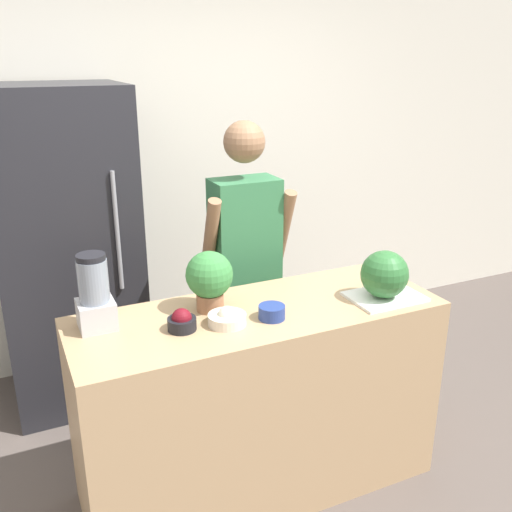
{
  "coord_description": "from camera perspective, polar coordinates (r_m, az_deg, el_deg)",
  "views": [
    {
      "loc": [
        -0.99,
        -1.81,
        2.05
      ],
      "look_at": [
        0.0,
        0.33,
        1.2
      ],
      "focal_mm": 40.0,
      "sensor_mm": 36.0,
      "label": 1
    }
  ],
  "objects": [
    {
      "name": "potted_plant",
      "position": [
        2.52,
        -4.69,
        -2.19
      ],
      "size": [
        0.21,
        0.21,
        0.28
      ],
      "color": "#996647",
      "rests_on": "counter_island"
    },
    {
      "name": "blender",
      "position": [
        2.45,
        -15.84,
        -3.8
      ],
      "size": [
        0.15,
        0.15,
        0.33
      ],
      "color": "#B7B7BC",
      "rests_on": "counter_island"
    },
    {
      "name": "cutting_board",
      "position": [
        2.76,
        12.74,
        -3.99
      ],
      "size": [
        0.34,
        0.25,
        0.01
      ],
      "color": "white",
      "rests_on": "counter_island"
    },
    {
      "name": "counter_island",
      "position": [
        2.81,
        0.27,
        -14.3
      ],
      "size": [
        1.69,
        0.6,
        0.95
      ],
      "color": "tan",
      "rests_on": "ground_plane"
    },
    {
      "name": "person",
      "position": [
        3.22,
        -1.08,
        -1.23
      ],
      "size": [
        0.51,
        0.27,
        1.72
      ],
      "color": "#333338",
      "rests_on": "ground_plane"
    },
    {
      "name": "wall_back",
      "position": [
        3.94,
        -9.94,
        8.48
      ],
      "size": [
        8.0,
        0.06,
        2.6
      ],
      "color": "silver",
      "rests_on": "ground_plane"
    },
    {
      "name": "bowl_cream",
      "position": [
        2.44,
        -2.91,
        -6.23
      ],
      "size": [
        0.16,
        0.16,
        0.08
      ],
      "color": "beige",
      "rests_on": "counter_island"
    },
    {
      "name": "bowl_cherries",
      "position": [
        2.41,
        -7.43,
        -6.51
      ],
      "size": [
        0.12,
        0.12,
        0.1
      ],
      "color": "black",
      "rests_on": "counter_island"
    },
    {
      "name": "bowl_small_blue",
      "position": [
        2.49,
        1.59,
        -5.63
      ],
      "size": [
        0.12,
        0.12,
        0.06
      ],
      "color": "navy",
      "rests_on": "counter_island"
    },
    {
      "name": "refrigerator",
      "position": [
        3.53,
        -18.36,
        0.51
      ],
      "size": [
        0.78,
        0.72,
        1.89
      ],
      "color": "#232328",
      "rests_on": "ground_plane"
    },
    {
      "name": "watermelon",
      "position": [
        2.7,
        12.73,
        -1.79
      ],
      "size": [
        0.22,
        0.22,
        0.22
      ],
      "color": "#2D6B33",
      "rests_on": "cutting_board"
    }
  ]
}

